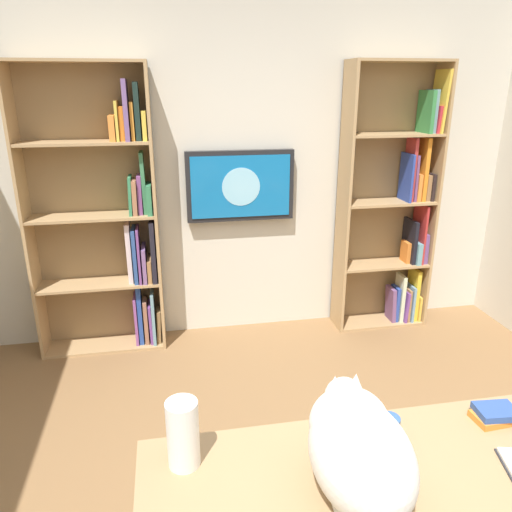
# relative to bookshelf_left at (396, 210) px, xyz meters

# --- Properties ---
(wall_back) EXTENTS (4.52, 0.06, 2.70)m
(wall_back) POSITION_rel_bookshelf_left_xyz_m (1.24, -0.17, 0.35)
(wall_back) COLOR beige
(wall_back) RESTS_ON ground
(bookshelf_left) EXTENTS (0.78, 0.28, 2.16)m
(bookshelf_left) POSITION_rel_bookshelf_left_xyz_m (0.00, 0.00, 0.00)
(bookshelf_left) COLOR tan
(bookshelf_left) RESTS_ON ground
(bookshelf_right) EXTENTS (0.93, 0.28, 2.14)m
(bookshelf_right) POSITION_rel_bookshelf_left_xyz_m (2.28, -0.00, 0.02)
(bookshelf_right) COLOR tan
(bookshelf_right) RESTS_ON ground
(wall_mounted_tv) EXTENTS (0.84, 0.07, 0.55)m
(wall_mounted_tv) POSITION_rel_bookshelf_left_xyz_m (1.28, -0.08, 0.23)
(wall_mounted_tv) COLOR black
(desk) EXTENTS (1.68, 0.68, 0.74)m
(desk) POSITION_rel_bookshelf_left_xyz_m (1.17, 2.48, -0.37)
(desk) COLOR #A37F56
(desk) RESTS_ON ground
(cat) EXTENTS (0.31, 0.59, 0.34)m
(cat) POSITION_rel_bookshelf_left_xyz_m (1.31, 2.47, -0.10)
(cat) COLOR white
(cat) RESTS_ON desk
(paper_towel_roll) EXTENTS (0.11, 0.11, 0.25)m
(paper_towel_roll) POSITION_rel_bookshelf_left_xyz_m (1.85, 2.26, -0.14)
(paper_towel_roll) COLOR white
(paper_towel_roll) RESTS_ON desk
(coffee_mug) EXTENTS (0.08, 0.08, 0.10)m
(coffee_mug) POSITION_rel_bookshelf_left_xyz_m (1.10, 2.28, -0.22)
(coffee_mug) COLOR #335999
(coffee_mug) RESTS_ON desk
(desk_book_stack) EXTENTS (0.18, 0.12, 0.05)m
(desk_book_stack) POSITION_rel_bookshelf_left_xyz_m (0.64, 2.25, -0.24)
(desk_book_stack) COLOR orange
(desk_book_stack) RESTS_ON desk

